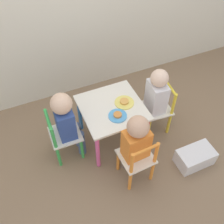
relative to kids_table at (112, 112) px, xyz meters
name	(u,v)px	position (x,y,z in m)	size (l,w,h in m)	color
ground_plane	(112,138)	(0.00, 0.00, -0.37)	(6.00, 6.00, 0.00)	#7F664C
kids_table	(112,112)	(0.00, 0.00, 0.00)	(0.53, 0.53, 0.44)	silver
chair_orange	(137,160)	(0.02, -0.46, -0.11)	(0.27, 0.27, 0.53)	silver
chair_yellow	(158,109)	(0.46, -0.04, -0.11)	(0.28, 0.28, 0.53)	silver
chair_green	(63,136)	(-0.46, 0.01, -0.11)	(0.27, 0.27, 0.53)	silver
child_front	(135,141)	(0.02, -0.40, 0.07)	(0.21, 0.22, 0.72)	#7A6B5B
child_right	(154,97)	(0.40, -0.04, 0.06)	(0.22, 0.21, 0.73)	#4C608E
child_left	(67,120)	(-0.40, 0.01, 0.08)	(0.22, 0.20, 0.73)	#4C608E
plate_front	(118,115)	(0.00, -0.12, 0.08)	(0.15, 0.15, 0.03)	#4C9EE0
plate_right	(124,102)	(0.12, 0.00, 0.08)	(0.17, 0.17, 0.03)	#EADB66
storage_bin	(195,157)	(0.57, -0.55, -0.29)	(0.33, 0.20, 0.16)	silver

